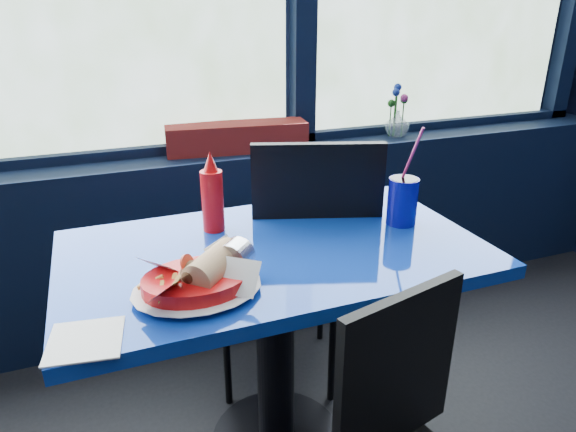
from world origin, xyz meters
The scene contains 9 objects.
window_sill centered at (0.00, 2.87, 0.40)m, with size 5.00×0.26×0.80m, color black.
near_table centered at (0.30, 2.00, 0.57)m, with size 1.20×0.70×0.75m.
chair_near_back centered at (0.47, 2.29, 0.57)m, with size 0.57×0.57×1.00m.
planter_box centered at (0.44, 2.88, 0.86)m, with size 0.61×0.15×0.12m, color maroon.
flower_vase centered at (1.24, 2.86, 0.88)m, with size 0.16×0.16×0.25m.
food_basket centered at (0.05, 1.83, 0.79)m, with size 0.34×0.34×0.10m.
ketchup_bottle centered at (0.17, 2.19, 0.86)m, with size 0.07×0.07×0.25m.
soda_cup centered at (0.74, 2.02, 0.83)m, with size 0.09×0.09×0.32m.
napkin centered at (-0.22, 1.72, 0.75)m, with size 0.15×0.15×0.00m, color white.
Camera 1 is at (-0.14, 0.74, 1.40)m, focal length 32.00 mm.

